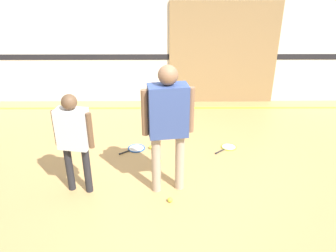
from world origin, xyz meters
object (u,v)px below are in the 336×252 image
object	(u,v)px
racket_spare_on_floor	(136,148)
tennis_ball_stray_left	(159,161)
tennis_ball_by_spare_racket	(151,147)
racket_second_spare	(228,147)
person_student_left	(73,134)
tennis_ball_near_instructor	(170,200)
person_instructor	(168,117)

from	to	relation	value
racket_spare_on_floor	tennis_ball_stray_left	size ratio (longest dim) A/B	7.25
tennis_ball_by_spare_racket	racket_second_spare	bearing A→B (deg)	1.24
racket_second_spare	person_student_left	bearing A→B (deg)	-13.69
tennis_ball_by_spare_racket	person_student_left	bearing A→B (deg)	-128.96
racket_spare_on_floor	tennis_ball_stray_left	bearing A→B (deg)	95.55
tennis_ball_stray_left	racket_second_spare	bearing A→B (deg)	22.02
person_student_left	tennis_ball_stray_left	size ratio (longest dim) A/B	21.01
racket_spare_on_floor	tennis_ball_by_spare_racket	distance (m)	0.26
racket_spare_on_floor	tennis_ball_stray_left	distance (m)	0.60
tennis_ball_stray_left	tennis_ball_near_instructor	bearing A→B (deg)	-80.78
tennis_ball_by_spare_racket	tennis_ball_stray_left	xyz separation A→B (m)	(0.15, -0.44, 0.00)
racket_second_spare	tennis_ball_stray_left	distance (m)	1.25
tennis_ball_near_instructor	tennis_ball_by_spare_racket	distance (m)	1.44
person_student_left	tennis_ball_stray_left	xyz separation A→B (m)	(1.06, 0.69, -0.82)
person_student_left	racket_second_spare	xyz separation A→B (m)	(2.23, 1.16, -0.85)
person_student_left	racket_spare_on_floor	xyz separation A→B (m)	(0.66, 1.13, -0.85)
racket_spare_on_floor	tennis_ball_near_instructor	xyz separation A→B (m)	(0.57, -1.41, 0.02)
racket_spare_on_floor	racket_second_spare	bearing A→B (deg)	143.76
person_instructor	racket_second_spare	bearing A→B (deg)	39.20
person_instructor	tennis_ball_near_instructor	world-z (taller)	person_instructor
person_student_left	tennis_ball_near_instructor	bearing A→B (deg)	-2.26
racket_second_spare	tennis_ball_by_spare_racket	bearing A→B (deg)	-40.03
racket_second_spare	tennis_ball_near_instructor	distance (m)	1.75
tennis_ball_by_spare_racket	tennis_ball_stray_left	size ratio (longest dim) A/B	1.00
tennis_ball_near_instructor	tennis_ball_by_spare_racket	bearing A→B (deg)	102.18
person_instructor	tennis_ball_stray_left	distance (m)	1.25
person_student_left	tennis_ball_stray_left	distance (m)	1.51
person_student_left	racket_spare_on_floor	world-z (taller)	person_student_left
person_instructor	tennis_ball_near_instructor	bearing A→B (deg)	-93.91
racket_second_spare	tennis_ball_by_spare_racket	size ratio (longest dim) A/B	6.89
racket_spare_on_floor	tennis_ball_by_spare_racket	bearing A→B (deg)	143.05
person_student_left	tennis_ball_by_spare_racket	world-z (taller)	person_student_left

